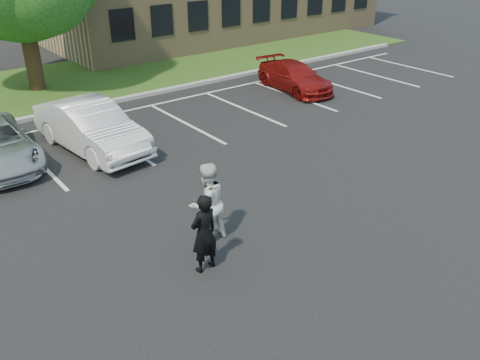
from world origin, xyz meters
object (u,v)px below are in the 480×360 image
at_px(man_black_suit, 204,233).
at_px(car_red_compact, 295,77).
at_px(car_white_sedan, 91,127).
at_px(man_white_shirt, 207,203).

bearing_deg(man_black_suit, car_red_compact, -146.36).
distance_m(car_white_sedan, car_red_compact, 10.08).
bearing_deg(man_white_shirt, car_white_sedan, -93.92).
xyz_separation_m(man_black_suit, man_white_shirt, (0.72, 0.92, 0.08)).
distance_m(man_black_suit, car_red_compact, 13.84).
relative_size(man_white_shirt, car_red_compact, 0.47).
distance_m(man_black_suit, man_white_shirt, 1.17).
bearing_deg(car_white_sedan, man_white_shirt, -97.33).
bearing_deg(man_white_shirt, car_red_compact, -146.12).
relative_size(man_black_suit, man_white_shirt, 0.92).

